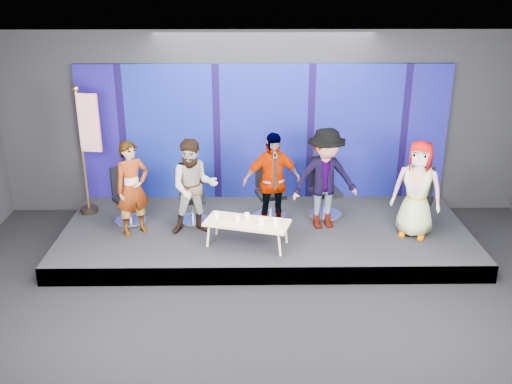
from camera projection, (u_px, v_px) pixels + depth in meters
ground at (270, 323)px, 7.76m from camera, size 10.00×10.00×0.00m
room_walls at (272, 153)px, 6.88m from camera, size 10.02×8.02×3.51m
riser at (265, 234)px, 10.04m from camera, size 7.00×3.00×0.30m
backdrop at (264, 133)px, 10.86m from camera, size 7.00×0.08×2.60m
chair_a at (128, 204)px, 10.07m from camera, size 0.78×0.78×1.00m
panelist_a at (132, 188)px, 9.47m from camera, size 0.70×0.66×1.61m
chair_b at (192, 203)px, 10.11m from camera, size 0.64×0.64×1.01m
panelist_b at (194, 187)px, 9.48m from camera, size 0.87×0.72×1.64m
chair_c at (270, 199)px, 10.26m from camera, size 0.72×0.72×1.06m
panelist_c at (272, 182)px, 9.60m from camera, size 1.08×0.64×1.72m
chair_d at (324, 197)px, 10.33m from camera, size 0.72×0.72×1.09m
panelist_d at (325, 179)px, 9.67m from camera, size 1.25×0.87×1.77m
chair_e at (418, 206)px, 9.98m from camera, size 0.76×0.76×1.02m
panelist_e at (417, 189)px, 9.37m from camera, size 0.95×0.81×1.65m
coffee_table at (247, 223)px, 9.18m from camera, size 1.46×0.93×0.42m
mug_a at (217, 215)px, 9.29m from camera, size 0.08×0.08×0.10m
mug_b at (238, 219)px, 9.14m from camera, size 0.09×0.09×0.10m
mug_c at (247, 216)px, 9.27m from camera, size 0.08×0.08×0.09m
mug_d at (261, 222)px, 9.03m from camera, size 0.09×0.09×0.11m
mug_e at (276, 222)px, 9.04m from camera, size 0.08×0.08×0.10m
flag_stand at (88, 148)px, 10.09m from camera, size 0.53×0.31×2.36m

